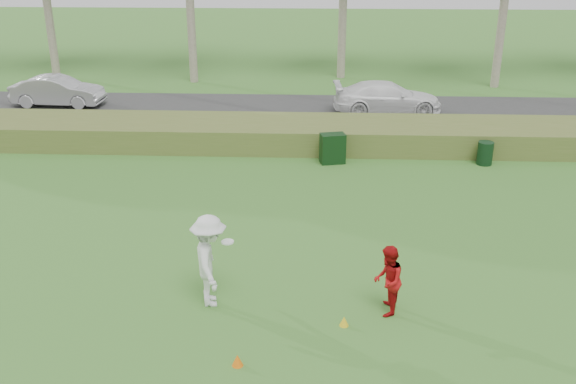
{
  "coord_description": "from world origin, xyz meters",
  "views": [
    {
      "loc": [
        0.72,
        -11.31,
        7.5
      ],
      "look_at": [
        0.0,
        4.0,
        1.3
      ],
      "focal_mm": 40.0,
      "sensor_mm": 36.0,
      "label": 1
    }
  ],
  "objects_px": {
    "car_right": "(387,98)",
    "cone_yellow": "(344,321)",
    "trash_bin": "(485,153)",
    "utility_cabinet": "(333,148)",
    "player_red": "(388,281)",
    "player_white": "(210,261)",
    "cone_orange": "(237,360)",
    "car_mid": "(58,91)"
  },
  "relations": [
    {
      "from": "player_red",
      "to": "player_white",
      "type": "bearing_deg",
      "value": -84.52
    },
    {
      "from": "cone_orange",
      "to": "car_mid",
      "type": "relative_size",
      "value": 0.06
    },
    {
      "from": "player_white",
      "to": "utility_cabinet",
      "type": "bearing_deg",
      "value": -29.26
    },
    {
      "from": "utility_cabinet",
      "to": "car_mid",
      "type": "relative_size",
      "value": 0.25
    },
    {
      "from": "cone_yellow",
      "to": "car_mid",
      "type": "height_order",
      "value": "car_mid"
    },
    {
      "from": "cone_yellow",
      "to": "trash_bin",
      "type": "relative_size",
      "value": 0.26
    },
    {
      "from": "cone_orange",
      "to": "car_right",
      "type": "relative_size",
      "value": 0.05
    },
    {
      "from": "player_white",
      "to": "utility_cabinet",
      "type": "xyz_separation_m",
      "value": [
        2.79,
        9.36,
        -0.51
      ]
    },
    {
      "from": "cone_orange",
      "to": "cone_yellow",
      "type": "relative_size",
      "value": 1.1
    },
    {
      "from": "utility_cabinet",
      "to": "cone_yellow",
      "type": "bearing_deg",
      "value": -103.21
    },
    {
      "from": "utility_cabinet",
      "to": "trash_bin",
      "type": "relative_size",
      "value": 1.3
    },
    {
      "from": "cone_orange",
      "to": "player_white",
      "type": "bearing_deg",
      "value": 110.95
    },
    {
      "from": "utility_cabinet",
      "to": "trash_bin",
      "type": "distance_m",
      "value": 5.3
    },
    {
      "from": "utility_cabinet",
      "to": "car_right",
      "type": "xyz_separation_m",
      "value": [
        2.53,
        6.68,
        0.22
      ]
    },
    {
      "from": "utility_cabinet",
      "to": "car_right",
      "type": "relative_size",
      "value": 0.22
    },
    {
      "from": "cone_orange",
      "to": "trash_bin",
      "type": "bearing_deg",
      "value": 57.98
    },
    {
      "from": "trash_bin",
      "to": "cone_orange",
      "type": "bearing_deg",
      "value": -122.02
    },
    {
      "from": "player_white",
      "to": "utility_cabinet",
      "type": "distance_m",
      "value": 9.78
    },
    {
      "from": "player_red",
      "to": "trash_bin",
      "type": "distance_m",
      "value": 10.6
    },
    {
      "from": "player_white",
      "to": "utility_cabinet",
      "type": "relative_size",
      "value": 1.96
    },
    {
      "from": "utility_cabinet",
      "to": "car_right",
      "type": "distance_m",
      "value": 7.15
    },
    {
      "from": "utility_cabinet",
      "to": "player_red",
      "type": "bearing_deg",
      "value": -97.78
    },
    {
      "from": "player_white",
      "to": "cone_orange",
      "type": "distance_m",
      "value": 2.49
    },
    {
      "from": "player_red",
      "to": "car_right",
      "type": "height_order",
      "value": "player_red"
    },
    {
      "from": "cone_yellow",
      "to": "trash_bin",
      "type": "height_order",
      "value": "trash_bin"
    },
    {
      "from": "player_white",
      "to": "cone_orange",
      "type": "height_order",
      "value": "player_white"
    },
    {
      "from": "cone_orange",
      "to": "trash_bin",
      "type": "distance_m",
      "value": 13.7
    },
    {
      "from": "trash_bin",
      "to": "utility_cabinet",
      "type": "bearing_deg",
      "value": -179.07
    },
    {
      "from": "car_mid",
      "to": "cone_yellow",
      "type": "bearing_deg",
      "value": -141.95
    },
    {
      "from": "cone_yellow",
      "to": "trash_bin",
      "type": "distance_m",
      "value": 11.47
    },
    {
      "from": "car_right",
      "to": "cone_yellow",
      "type": "bearing_deg",
      "value": 167.93
    },
    {
      "from": "cone_yellow",
      "to": "trash_bin",
      "type": "xyz_separation_m",
      "value": [
        5.23,
        10.2,
        0.3
      ]
    },
    {
      "from": "cone_orange",
      "to": "car_mid",
      "type": "bearing_deg",
      "value": 119.38
    },
    {
      "from": "cone_yellow",
      "to": "player_white",
      "type": "bearing_deg",
      "value": 165.19
    },
    {
      "from": "cone_yellow",
      "to": "utility_cabinet",
      "type": "xyz_separation_m",
      "value": [
        -0.07,
        10.12,
        0.42
      ]
    },
    {
      "from": "cone_orange",
      "to": "utility_cabinet",
      "type": "height_order",
      "value": "utility_cabinet"
    },
    {
      "from": "trash_bin",
      "to": "player_red",
      "type": "bearing_deg",
      "value": -114.1
    },
    {
      "from": "player_white",
      "to": "cone_yellow",
      "type": "bearing_deg",
      "value": -117.47
    },
    {
      "from": "car_mid",
      "to": "player_red",
      "type": "bearing_deg",
      "value": -139.16
    },
    {
      "from": "player_red",
      "to": "utility_cabinet",
      "type": "relative_size",
      "value": 1.47
    },
    {
      "from": "player_white",
      "to": "car_right",
      "type": "xyz_separation_m",
      "value": [
        5.32,
        16.04,
        -0.28
      ]
    },
    {
      "from": "cone_yellow",
      "to": "car_right",
      "type": "xyz_separation_m",
      "value": [
        2.46,
        16.8,
        0.64
      ]
    }
  ]
}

